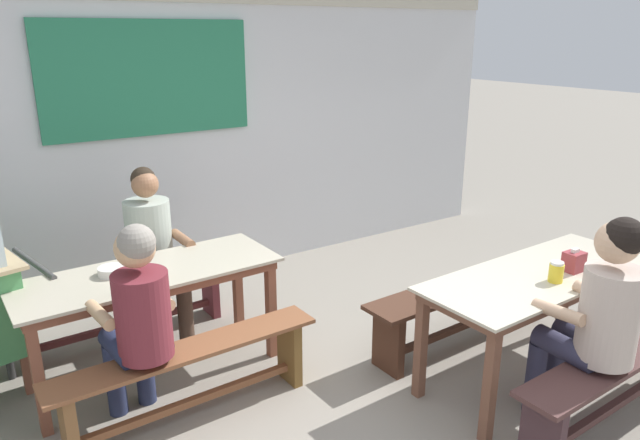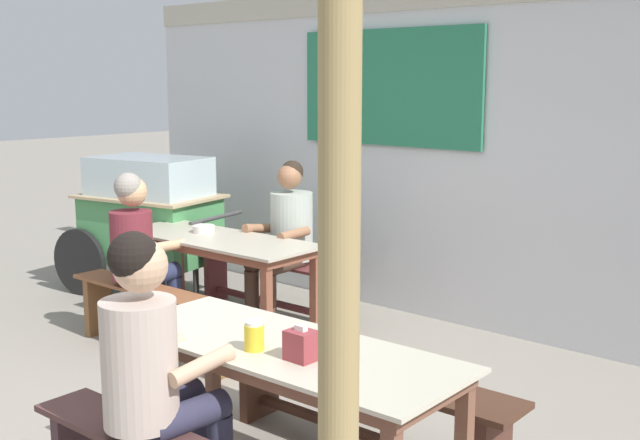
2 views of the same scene
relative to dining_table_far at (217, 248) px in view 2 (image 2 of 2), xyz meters
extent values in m
plane|color=gray|center=(1.01, -1.24, -0.66)|extent=(40.00, 40.00, 0.00)
cube|color=silver|center=(1.01, 1.44, 0.55)|extent=(6.63, 0.12, 2.40)
cube|color=#277451|center=(0.54, 1.35, 1.16)|extent=(1.72, 0.03, 0.92)
cube|color=#BCB29B|center=(0.00, 0.00, 0.07)|extent=(1.66, 0.66, 0.02)
cube|color=brown|center=(0.00, 0.00, 0.03)|extent=(1.57, 0.60, 0.06)
cube|color=brown|center=(0.73, 0.27, -0.33)|extent=(0.06, 0.06, 0.66)
cube|color=brown|center=(0.75, -0.23, -0.33)|extent=(0.06, 0.06, 0.66)
cube|color=brown|center=(-0.75, 0.23, -0.33)|extent=(0.06, 0.06, 0.66)
cube|color=brown|center=(-0.73, -0.27, -0.33)|extent=(0.06, 0.06, 0.66)
cube|color=beige|center=(2.04, -1.40, 0.07)|extent=(1.69, 0.70, 0.02)
cube|color=brown|center=(2.04, -1.40, 0.03)|extent=(1.61, 0.63, 0.06)
cube|color=brown|center=(1.28, -1.16, -0.33)|extent=(0.06, 0.06, 0.66)
cube|color=brown|center=(1.29, -1.68, -0.33)|extent=(0.06, 0.06, 0.66)
cube|color=brown|center=(-0.01, 0.59, -0.21)|extent=(1.58, 0.29, 0.02)
cube|color=brown|center=(0.65, 0.60, -0.44)|extent=(0.07, 0.21, 0.44)
cube|color=brown|center=(-0.68, 0.57, -0.44)|extent=(0.07, 0.21, 0.44)
cube|color=brown|center=(-0.01, 0.59, -0.55)|extent=(1.29, 0.08, 0.04)
cube|color=brown|center=(0.01, -0.59, -0.21)|extent=(1.60, 0.29, 0.02)
cube|color=brown|center=(0.69, -0.57, -0.44)|extent=(0.07, 0.21, 0.43)
cube|color=brown|center=(-0.66, -0.60, -0.44)|extent=(0.07, 0.21, 0.43)
cube|color=brown|center=(0.01, -0.59, -0.55)|extent=(1.31, 0.08, 0.04)
cube|color=#472A1D|center=(2.02, -0.81, -0.21)|extent=(1.70, 0.36, 0.03)
cube|color=#492B1D|center=(1.30, -0.83, -0.44)|extent=(0.07, 0.26, 0.43)
cube|color=#472A1D|center=(2.02, -0.81, -0.55)|extent=(1.41, 0.09, 0.04)
cube|color=#479052|center=(-1.31, 0.37, -0.08)|extent=(1.22, 0.89, 0.56)
cube|color=silver|center=(-1.31, 0.37, 0.38)|extent=(1.10, 0.80, 0.36)
cube|color=tan|center=(-1.31, 0.37, 0.22)|extent=(1.31, 0.98, 0.02)
cylinder|color=black|center=(-1.87, 0.64, -0.36)|extent=(0.59, 0.16, 0.59)
cylinder|color=black|center=(-1.73, -0.09, -0.36)|extent=(0.59, 0.16, 0.59)
cylinder|color=#333333|center=(-0.82, 0.47, -0.51)|extent=(0.05, 0.05, 0.30)
cylinder|color=#3F3F3F|center=(-0.59, 0.51, 0.09)|extent=(0.17, 0.68, 0.04)
cylinder|color=#2E2E46|center=(1.90, -1.83, -0.15)|extent=(0.15, 0.37, 0.13)
cylinder|color=#2E2E46|center=(1.72, -1.82, -0.15)|extent=(0.15, 0.37, 0.13)
cylinder|color=#BFADA0|center=(1.81, -1.99, 0.10)|extent=(0.31, 0.31, 0.52)
sphere|color=tan|center=(1.81, -1.97, 0.50)|extent=(0.22, 0.22, 0.22)
sphere|color=black|center=(1.81, -2.00, 0.54)|extent=(0.20, 0.20, 0.20)
cylinder|color=tan|center=(1.99, -1.82, 0.09)|extent=(0.08, 0.31, 0.11)
cylinder|color=tan|center=(1.64, -1.80, 0.09)|extent=(0.08, 0.31, 0.10)
cylinder|color=#4C362A|center=(0.12, 0.23, -0.43)|extent=(0.11, 0.11, 0.46)
cylinder|color=#4C362A|center=(0.30, 0.24, -0.43)|extent=(0.11, 0.11, 0.46)
cylinder|color=#4C362A|center=(0.12, 0.41, -0.15)|extent=(0.14, 0.40, 0.13)
cylinder|color=#4C362A|center=(0.30, 0.41, -0.15)|extent=(0.14, 0.40, 0.13)
cylinder|color=#AEB9AC|center=(0.20, 0.59, 0.11)|extent=(0.33, 0.33, 0.53)
sphere|color=#996748|center=(0.20, 0.57, 0.49)|extent=(0.19, 0.19, 0.19)
sphere|color=#2D2319|center=(0.20, 0.60, 0.53)|extent=(0.18, 0.18, 0.18)
cylinder|color=#996748|center=(0.02, 0.40, 0.09)|extent=(0.08, 0.31, 0.11)
cylinder|color=#996748|center=(0.39, 0.42, 0.09)|extent=(0.08, 0.30, 0.08)
cylinder|color=#272E4F|center=(-0.16, -0.28, -0.43)|extent=(0.11, 0.11, 0.46)
cylinder|color=#272E4F|center=(-0.34, -0.29, -0.43)|extent=(0.11, 0.11, 0.46)
cylinder|color=#272E4F|center=(-0.15, -0.43, -0.15)|extent=(0.16, 0.35, 0.13)
cylinder|color=#272E4F|center=(-0.32, -0.45, -0.15)|extent=(0.16, 0.35, 0.13)
cylinder|color=maroon|center=(-0.22, -0.59, 0.08)|extent=(0.30, 0.30, 0.48)
sphere|color=tan|center=(-0.22, -0.57, 0.46)|extent=(0.21, 0.21, 0.21)
sphere|color=gray|center=(-0.22, -0.60, 0.50)|extent=(0.20, 0.20, 0.20)
cylinder|color=tan|center=(-0.07, -0.40, 0.07)|extent=(0.10, 0.31, 0.08)
cylinder|color=tan|center=(-0.40, -0.43, 0.07)|extent=(0.10, 0.31, 0.07)
cube|color=#8F3339|center=(2.23, -1.49, 0.14)|extent=(0.12, 0.10, 0.13)
cube|color=white|center=(2.23, -1.49, 0.22)|extent=(0.05, 0.03, 0.02)
cylinder|color=yellow|center=(1.99, -1.53, 0.14)|extent=(0.09, 0.09, 0.11)
cylinder|color=white|center=(1.99, -1.53, 0.20)|extent=(0.08, 0.08, 0.02)
cylinder|color=silver|center=(-0.21, 0.05, 0.11)|extent=(0.17, 0.17, 0.05)
cylinder|color=#9F8654|center=(3.17, -2.37, 0.58)|extent=(0.10, 0.10, 2.47)
camera|label=1|loc=(-1.00, -3.46, 1.52)|focal=32.97mm
camera|label=2|loc=(4.37, -3.79, 1.23)|focal=44.64mm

